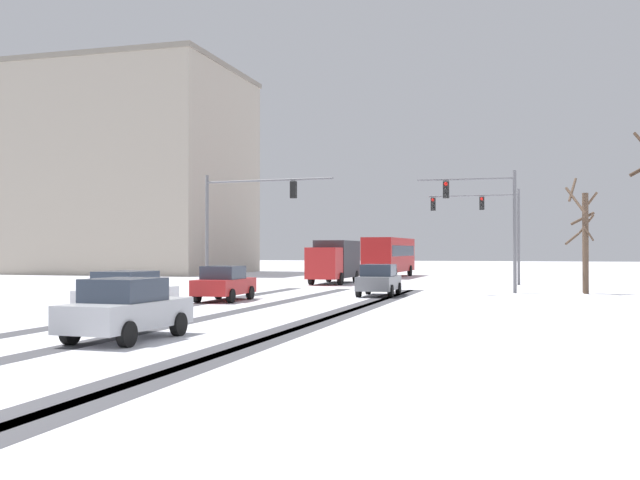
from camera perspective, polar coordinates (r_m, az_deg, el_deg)
name	(u,v)px	position (r m, az deg, el deg)	size (l,w,h in m)	color
wheel_track_left_lane	(338,317)	(25.93, 1.43, -5.98)	(0.91, 36.56, 0.01)	#4C4C51
wheel_track_right_lane	(147,312)	(28.73, -13.22, -5.45)	(0.89, 36.56, 0.01)	#4C4C51
wheel_track_center	(224,314)	(27.34, -7.44, -5.70)	(0.83, 36.56, 0.01)	#4C4C51
wheel_track_oncoming	(323,317)	(26.08, 0.24, -5.95)	(0.92, 36.56, 0.01)	#4C4C51
sidewalk_kerb_right	(551,326)	(23.45, 17.41, -6.36)	(4.00, 36.56, 0.12)	white
traffic_signal_far_right	(486,216)	(51.78, 12.72, 1.79)	(6.17, 0.47, 6.50)	slate
traffic_signal_near_left	(242,210)	(40.48, -6.05, 2.29)	(7.48, 0.70, 6.50)	slate
traffic_signal_near_right	(488,212)	(39.66, 12.82, 2.16)	(5.12, 0.48, 6.50)	slate
car_grey_lead	(379,280)	(37.99, 4.56, -3.09)	(1.91, 4.14, 1.62)	slate
car_red_second	(224,283)	(34.43, -7.40, -3.33)	(1.94, 4.15, 1.62)	red
car_white_third	(128,294)	(26.65, -14.62, -4.06)	(1.99, 4.18, 1.62)	silver
car_silver_fourth	(126,309)	(20.00, -14.71, -5.16)	(1.95, 4.16, 1.62)	#B7BABF
bus_oncoming	(390,254)	(64.60, 5.38, -1.09)	(2.82, 11.04, 3.38)	#B21E1E
box_truck_delivery	(334,260)	(52.00, 1.11, -1.57)	(2.38, 7.43, 3.02)	red
bare_tree_sidewalk_far	(584,236)	(42.12, 19.68, 0.30)	(1.72, 2.11, 6.31)	brown
office_building_far_left_block	(120,173)	(79.92, -15.18, 5.04)	(24.70, 18.03, 20.82)	#A89E8E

